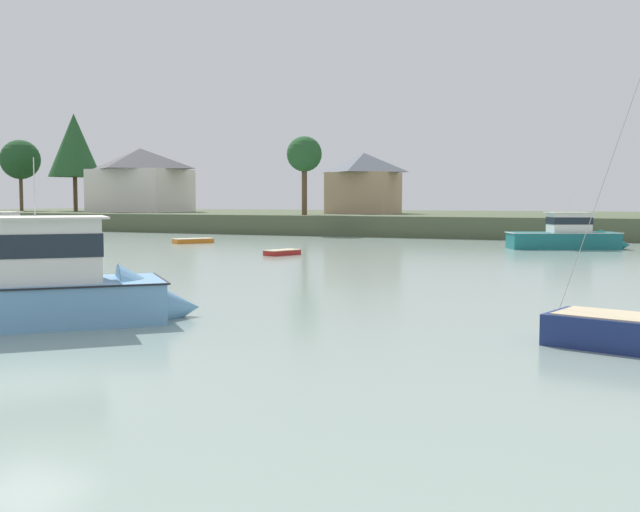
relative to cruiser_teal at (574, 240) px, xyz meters
The scene contains 11 objects.
ground_plane 49.24m from the cruiser_teal, 97.65° to the right, with size 401.15×401.15×0.00m, color gray.
far_shore_bank 31.88m from the cruiser_teal, 101.86° to the left, with size 180.52×41.46×2.09m, color #4C563D.
cruiser_teal is the anchor object (origin of this frame).
dinghy_orange 31.34m from the cruiser_teal, behind, with size 3.29×3.73×0.56m.
dinghy_red 22.90m from the cruiser_teal, 139.85° to the right, with size 2.03×2.86×0.50m.
cruiser_skyblue 44.59m from the cruiser_teal, 104.68° to the right, with size 9.68×9.47×6.19m.
shore_tree_center 82.88m from the cruiser_teal, 163.58° to the left, with size 5.71×5.71×10.32m.
shore_tree_inland_b 32.76m from the cruiser_teal, 155.14° to the left, with size 3.78×3.78×8.42m.
shore_tree_inland_c 74.70m from the cruiser_teal, 160.84° to the left, with size 7.29×7.29×13.80m.
cottage_eastern 62.86m from the cruiser_teal, 157.86° to the left, with size 12.42×9.89×8.54m.
cottage_behind_trees 35.78m from the cruiser_teal, 137.29° to the left, with size 7.91×7.48×7.18m.
Camera 1 is at (11.95, -11.79, 3.76)m, focal length 42.49 mm.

